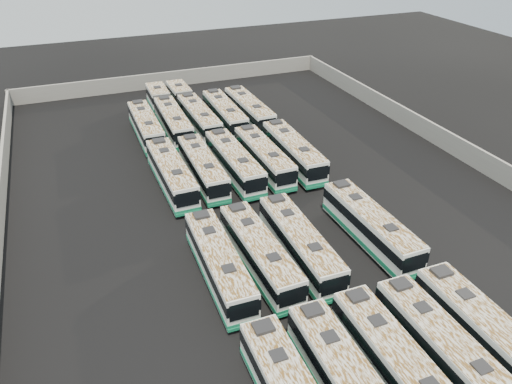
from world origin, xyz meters
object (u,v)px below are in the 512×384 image
bus_back_far_right (249,110)px  bus_midfront_center (300,243)px  bus_front_far_right (490,337)px  bus_midfront_far_right (370,226)px  bus_front_center (399,367)px  bus_midback_far_right (293,152)px  bus_midback_center (234,162)px  bus_midback_right (264,157)px  bus_midfront_far_left (219,263)px  bus_midback_left (203,168)px  bus_front_right (446,352)px  bus_back_center (192,110)px  bus_back_right (225,114)px  bus_midfront_left (260,253)px  bus_midback_far_left (172,174)px  bus_back_far_left (146,126)px  bus_back_left (168,113)px

bus_back_far_right → bus_midfront_center: bearing=-103.9°
bus_midfront_center → bus_back_far_right: bus_back_far_right is taller
bus_front_far_right → bus_midfront_far_right: 12.53m
bus_front_center → bus_midback_far_right: bearing=76.9°
bus_midback_center → bus_midback_far_right: bus_midback_far_right is taller
bus_midfront_far_right → bus_midfront_center: bearing=179.4°
bus_back_far_right → bus_midback_far_right: bearing=-90.6°
bus_midback_right → bus_midback_far_right: bus_midback_far_right is taller
bus_midfront_far_left → bus_back_far_right: size_ratio=0.96×
bus_midback_left → bus_midfront_center: bearing=-76.8°
bus_midback_center → bus_midback_right: (3.16, 0.09, -0.02)m
bus_front_right → bus_midfront_far_left: 15.60m
bus_midback_right → bus_back_center: size_ratio=0.64×
bus_front_far_right → bus_back_far_right: size_ratio=0.99×
bus_midfront_far_left → bus_back_right: bearing=71.7°
bus_front_far_right → bus_midfront_left: size_ratio=1.03×
bus_back_far_right → bus_front_far_right: bearing=-90.8°
bus_midfront_left → bus_midfront_far_left: bearing=178.8°
bus_midfront_far_right → bus_midback_far_left: size_ratio=0.99×
bus_midback_right → bus_back_far_left: size_ratio=1.01×
bus_front_center → bus_midfront_center: (-0.00, 12.32, -0.01)m
bus_midback_right → bus_back_right: (0.06, 12.41, 0.02)m
bus_midback_left → bus_front_right: bearing=-76.0°
bus_midback_left → bus_midback_far_left: bearing=-175.5°
bus_midback_left → bus_back_left: bearing=90.1°
bus_front_far_right → bus_midfront_left: (-9.45, 12.52, -0.05)m
bus_front_far_right → bus_back_left: (-9.36, 42.13, -0.02)m
bus_front_center → bus_midback_left: size_ratio=1.02×
bus_midback_far_left → bus_back_center: bearing=67.1°
bus_front_right → bus_midback_far_right: size_ratio=0.97×
bus_midfront_left → bus_back_far_left: bus_back_far_left is taller
bus_midfront_far_left → bus_back_left: size_ratio=0.63×
bus_front_center → bus_midback_right: size_ratio=1.00×
bus_midback_right → bus_front_right: bearing=-90.1°
bus_back_far_left → bus_back_right: bearing=1.8°
bus_midfront_far_right → bus_back_left: (-9.32, 29.60, -0.01)m
bus_front_right → bus_midfront_left: 13.95m
bus_back_left → bus_back_center: 3.00m
bus_front_center → bus_back_far_right: bus_back_far_right is taller
bus_front_far_right → bus_midfront_far_left: bearing=135.2°
bus_back_far_left → bus_back_far_right: 12.61m
bus_midfront_center → bus_midback_left: 14.89m
bus_midfront_far_right → bus_midback_right: (-3.12, 14.40, -0.01)m
bus_midback_far_left → bus_back_right: (9.47, 12.54, -0.02)m
bus_front_right → bus_back_left: bus_back_left is taller
bus_back_center → bus_back_right: (3.26, -2.77, 0.02)m
bus_midfront_far_right → bus_back_far_right: bus_back_far_right is taller
bus_midfront_center → bus_back_far_left: size_ratio=1.01×
bus_front_center → bus_back_center: (-0.13, 41.94, -0.00)m
bus_midfront_left → bus_front_right: bearing=-64.3°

